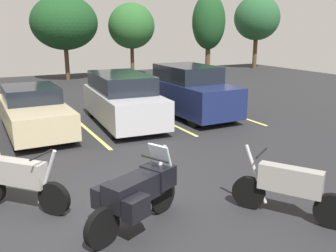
% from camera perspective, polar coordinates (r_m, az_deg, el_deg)
% --- Properties ---
extents(ground, '(44.00, 44.00, 0.10)m').
position_cam_1_polar(ground, '(7.37, -10.40, -13.32)').
color(ground, '#262628').
extents(motorcycle_touring, '(2.02, 1.27, 1.36)m').
position_cam_1_polar(motorcycle_touring, '(6.54, -4.73, -10.11)').
color(motorcycle_touring, black).
rests_on(motorcycle_touring, ground).
extents(motorcycle_second, '(1.25, 1.88, 1.28)m').
position_cam_1_polar(motorcycle_second, '(7.18, 18.03, -9.13)').
color(motorcycle_second, black).
rests_on(motorcycle_second, ground).
extents(motorcycle_third, '(1.55, 1.64, 1.29)m').
position_cam_1_polar(motorcycle_third, '(7.68, -21.69, -7.82)').
color(motorcycle_third, black).
rests_on(motorcycle_third, ground).
extents(car_champagne, '(1.86, 4.67, 1.52)m').
position_cam_1_polar(car_champagne, '(12.98, -19.93, 2.19)').
color(car_champagne, '#C1B289').
rests_on(car_champagne, ground).
extents(car_silver, '(2.22, 4.80, 1.81)m').
position_cam_1_polar(car_silver, '(13.41, -6.97, 4.10)').
color(car_silver, '#B7B7BC').
rests_on(car_silver, ground).
extents(car_navy, '(1.94, 4.38, 1.97)m').
position_cam_1_polar(car_navy, '(14.57, 3.53, 5.30)').
color(car_navy, navy).
rests_on(car_navy, ground).
extents(tree_right, '(4.25, 4.25, 5.41)m').
position_cam_1_polar(tree_right, '(25.53, -15.68, 15.05)').
color(tree_right, '#4C3823').
rests_on(tree_right, ground).
extents(tree_center_right, '(3.19, 3.19, 5.02)m').
position_cam_1_polar(tree_center_right, '(26.51, -5.64, 15.05)').
color(tree_center_right, '#4C3823').
rests_on(tree_center_right, ground).
extents(tree_far_left, '(2.42, 2.42, 5.75)m').
position_cam_1_polar(tree_far_left, '(28.13, 6.28, 15.59)').
color(tree_far_left, '#4C3823').
rests_on(tree_far_left, ground).
extents(tree_center, '(3.75, 3.75, 5.95)m').
position_cam_1_polar(tree_center, '(32.73, 13.52, 15.84)').
color(tree_center, '#4C3823').
rests_on(tree_center, ground).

